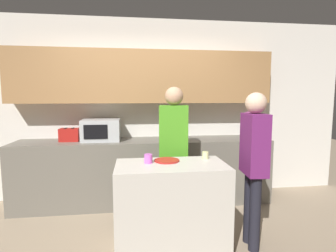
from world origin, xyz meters
TOP-DOWN VIEW (x-y plane):
  - back_wall at (0.00, 1.66)m, footprint 6.40×0.40m
  - back_counter at (0.00, 1.39)m, footprint 3.60×0.62m
  - kitchen_island at (0.21, 0.17)m, footprint 1.10×0.59m
  - microwave at (-0.61, 1.42)m, footprint 0.52×0.39m
  - toaster at (-1.04, 1.42)m, footprint 0.26×0.16m
  - potted_plant at (1.56, 1.42)m, footprint 0.14×0.14m
  - bottle_0 at (0.30, 1.38)m, footprint 0.07×0.07m
  - bottle_1 at (0.43, 1.39)m, footprint 0.06×0.06m
  - bottle_2 at (0.52, 1.32)m, footprint 0.06×0.06m
  - plate_on_island at (0.18, 0.29)m, footprint 0.26×0.26m
  - cup_0 at (-0.01, 0.24)m, footprint 0.08×0.08m
  - cup_1 at (0.60, 0.34)m, footprint 0.07×0.07m
  - person_left at (0.32, 0.73)m, footprint 0.37×0.25m
  - person_center at (1.04, 0.11)m, footprint 0.22×0.35m

SIDE VIEW (x-z plane):
  - kitchen_island at x=0.21m, z-range 0.00..0.88m
  - back_counter at x=0.00m, z-range 0.00..0.92m
  - plate_on_island at x=0.18m, z-range 0.88..0.90m
  - cup_1 at x=0.60m, z-range 0.88..0.96m
  - cup_0 at x=-0.01m, z-range 0.88..0.97m
  - person_center at x=1.04m, z-range 0.14..1.73m
  - person_left at x=0.32m, z-range 0.16..1.82m
  - bottle_0 at x=0.30m, z-range 0.90..1.12m
  - toaster at x=-1.04m, z-range 0.92..1.11m
  - bottle_1 at x=0.43m, z-range 0.89..1.17m
  - bottle_2 at x=0.52m, z-range 0.89..1.18m
  - microwave at x=-0.61m, z-range 0.92..1.22m
  - potted_plant at x=1.56m, z-range 0.92..1.32m
  - back_wall at x=0.00m, z-range 0.19..2.89m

